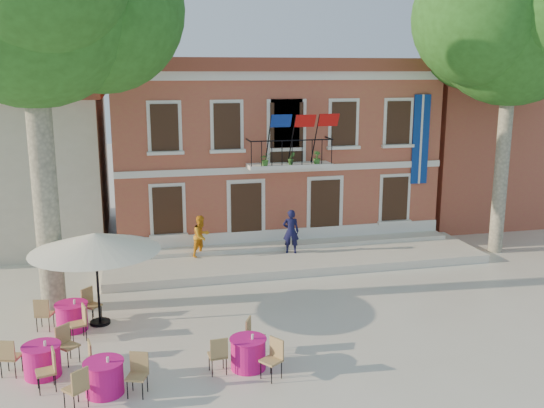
{
  "coord_description": "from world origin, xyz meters",
  "views": [
    {
      "loc": [
        -3.89,
        -16.46,
        7.02
      ],
      "look_at": [
        0.84,
        3.5,
        2.5
      ],
      "focal_mm": 40.0,
      "sensor_mm": 36.0,
      "label": 1
    }
  ],
  "objects_px": {
    "plane_tree_east": "(513,26)",
    "pedestrian_navy": "(291,231)",
    "pedestrian_orange": "(201,236)",
    "cafe_table_1": "(248,352)",
    "cafe_table_0": "(104,376)",
    "patio_umbrella": "(95,242)",
    "cafe_table_2": "(42,359)",
    "cafe_table_3": "(72,315)"
  },
  "relations": [
    {
      "from": "cafe_table_3",
      "to": "plane_tree_east",
      "type": "bearing_deg",
      "value": 14.02
    },
    {
      "from": "pedestrian_orange",
      "to": "cafe_table_3",
      "type": "distance_m",
      "value": 6.57
    },
    {
      "from": "pedestrian_orange",
      "to": "cafe_table_0",
      "type": "relative_size",
      "value": 0.84
    },
    {
      "from": "cafe_table_1",
      "to": "cafe_table_3",
      "type": "bearing_deg",
      "value": 142.5
    },
    {
      "from": "cafe_table_1",
      "to": "pedestrian_navy",
      "type": "bearing_deg",
      "value": 68.1
    },
    {
      "from": "cafe_table_1",
      "to": "cafe_table_2",
      "type": "height_order",
      "value": "same"
    },
    {
      "from": "cafe_table_2",
      "to": "patio_umbrella",
      "type": "bearing_deg",
      "value": 67.07
    },
    {
      "from": "patio_umbrella",
      "to": "cafe_table_0",
      "type": "distance_m",
      "value": 4.44
    },
    {
      "from": "pedestrian_orange",
      "to": "cafe_table_1",
      "type": "height_order",
      "value": "pedestrian_orange"
    },
    {
      "from": "pedestrian_orange",
      "to": "cafe_table_2",
      "type": "xyz_separation_m",
      "value": [
        -4.66,
        -7.57,
        -0.64
      ]
    },
    {
      "from": "cafe_table_0",
      "to": "cafe_table_1",
      "type": "bearing_deg",
      "value": 7.07
    },
    {
      "from": "plane_tree_east",
      "to": "cafe_table_2",
      "type": "bearing_deg",
      "value": -158.18
    },
    {
      "from": "patio_umbrella",
      "to": "cafe_table_2",
      "type": "xyz_separation_m",
      "value": [
        -1.19,
        -2.8,
        -1.97
      ]
    },
    {
      "from": "patio_umbrella",
      "to": "cafe_table_2",
      "type": "relative_size",
      "value": 1.97
    },
    {
      "from": "cafe_table_1",
      "to": "cafe_table_0",
      "type": "bearing_deg",
      "value": -172.93
    },
    {
      "from": "cafe_table_2",
      "to": "cafe_table_1",
      "type": "bearing_deg",
      "value": -8.97
    },
    {
      "from": "pedestrian_orange",
      "to": "cafe_table_0",
      "type": "height_order",
      "value": "pedestrian_orange"
    },
    {
      "from": "pedestrian_navy",
      "to": "cafe_table_0",
      "type": "xyz_separation_m",
      "value": [
        -6.54,
        -8.4,
        -0.71
      ]
    },
    {
      "from": "pedestrian_orange",
      "to": "cafe_table_2",
      "type": "bearing_deg",
      "value": -158.76
    },
    {
      "from": "plane_tree_east",
      "to": "cafe_table_0",
      "type": "xyz_separation_m",
      "value": [
        -14.74,
        -7.65,
        -8.2
      ]
    },
    {
      "from": "plane_tree_east",
      "to": "cafe_table_1",
      "type": "height_order",
      "value": "plane_tree_east"
    },
    {
      "from": "pedestrian_navy",
      "to": "patio_umbrella",
      "type": "bearing_deg",
      "value": 47.43
    },
    {
      "from": "pedestrian_navy",
      "to": "cafe_table_1",
      "type": "distance_m",
      "value": 8.63
    },
    {
      "from": "plane_tree_east",
      "to": "pedestrian_navy",
      "type": "relative_size",
      "value": 6.97
    },
    {
      "from": "patio_umbrella",
      "to": "cafe_table_1",
      "type": "distance_m",
      "value": 5.42
    },
    {
      "from": "pedestrian_orange",
      "to": "cafe_table_2",
      "type": "height_order",
      "value": "pedestrian_orange"
    },
    {
      "from": "plane_tree_east",
      "to": "cafe_table_0",
      "type": "bearing_deg",
      "value": -152.58
    },
    {
      "from": "pedestrian_orange",
      "to": "cafe_table_0",
      "type": "xyz_separation_m",
      "value": [
        -3.21,
        -8.74,
        -0.64
      ]
    },
    {
      "from": "cafe_table_0",
      "to": "cafe_table_1",
      "type": "height_order",
      "value": "same"
    },
    {
      "from": "plane_tree_east",
      "to": "patio_umbrella",
      "type": "bearing_deg",
      "value": -166.23
    },
    {
      "from": "plane_tree_east",
      "to": "patio_umbrella",
      "type": "height_order",
      "value": "plane_tree_east"
    },
    {
      "from": "plane_tree_east",
      "to": "patio_umbrella",
      "type": "relative_size",
      "value": 3.25
    },
    {
      "from": "patio_umbrella",
      "to": "cafe_table_1",
      "type": "xyz_separation_m",
      "value": [
        3.58,
        -3.56,
        -1.97
      ]
    },
    {
      "from": "plane_tree_east",
      "to": "pedestrian_navy",
      "type": "distance_m",
      "value": 11.13
    },
    {
      "from": "plane_tree_east",
      "to": "cafe_table_2",
      "type": "relative_size",
      "value": 6.38
    },
    {
      "from": "plane_tree_east",
      "to": "cafe_table_0",
      "type": "height_order",
      "value": "plane_tree_east"
    },
    {
      "from": "pedestrian_navy",
      "to": "cafe_table_2",
      "type": "relative_size",
      "value": 0.92
    },
    {
      "from": "plane_tree_east",
      "to": "cafe_table_1",
      "type": "bearing_deg",
      "value": -147.63
    },
    {
      "from": "patio_umbrella",
      "to": "cafe_table_0",
      "type": "relative_size",
      "value": 1.95
    },
    {
      "from": "pedestrian_orange",
      "to": "cafe_table_2",
      "type": "distance_m",
      "value": 8.91
    },
    {
      "from": "cafe_table_0",
      "to": "cafe_table_3",
      "type": "xyz_separation_m",
      "value": [
        -0.98,
        3.72,
        0.0
      ]
    },
    {
      "from": "patio_umbrella",
      "to": "cafe_table_3",
      "type": "height_order",
      "value": "patio_umbrella"
    }
  ]
}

